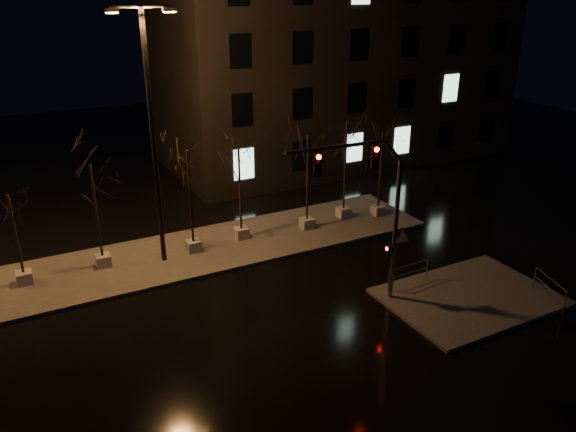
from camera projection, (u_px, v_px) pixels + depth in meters
ground at (273, 304)px, 23.23m from camera, size 90.00×90.00×0.00m
median at (220, 247)px, 28.11m from camera, size 22.00×5.00×0.15m
sidewalk_corner at (469, 297)px, 23.57m from camera, size 7.00×5.00×0.15m
building at (334, 55)px, 41.13m from camera, size 25.00×12.00×15.00m
tree_0 at (12, 215)px, 23.30m from camera, size 1.80×1.80×4.23m
tree_1 at (93, 188)px, 24.58m from camera, size 1.80×1.80×5.04m
tree_2 at (189, 174)px, 25.98m from camera, size 1.80×1.80×5.24m
tree_3 at (239, 167)px, 27.46m from camera, size 1.80×1.80×5.06m
tree_4 at (308, 157)px, 28.59m from camera, size 1.80×1.80×5.23m
tree_5 at (346, 143)px, 29.95m from camera, size 1.80×1.80×5.60m
tree_6 at (382, 151)px, 30.42m from camera, size 1.80×1.80×4.95m
traffic_signal_mast at (374, 200)px, 21.35m from camera, size 5.59×0.50×6.83m
streetlight_main at (152, 124)px, 24.17m from camera, size 2.83×0.71×11.33m
guard_rail_a at (408, 272)px, 24.19m from camera, size 2.21×0.15×0.95m
guard_rail_b at (550, 286)px, 22.92m from camera, size 0.72×2.06×1.02m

